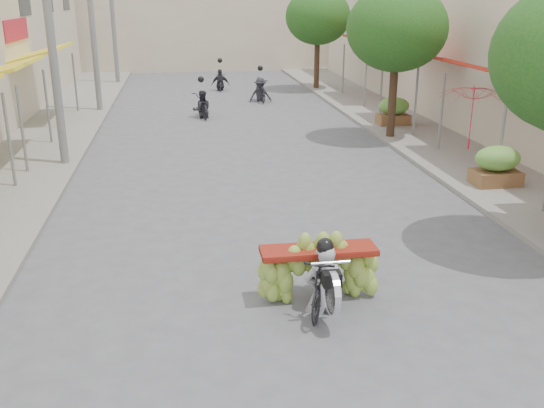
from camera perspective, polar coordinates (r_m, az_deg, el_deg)
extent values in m
plane|color=#59595E|center=(8.12, 7.12, -17.79)|extent=(120.00, 120.00, 0.00)
cube|color=gray|center=(22.34, -21.67, 5.33)|extent=(4.00, 60.00, 0.12)
cube|color=gray|center=(23.51, 13.94, 6.75)|extent=(4.00, 60.00, 0.12)
cylinder|color=slate|center=(16.99, -23.48, 5.33)|extent=(0.08, 0.08, 2.55)
cube|color=yellow|center=(20.03, -24.16, 11.42)|extent=(1.77, 4.00, 0.53)
cylinder|color=slate|center=(18.32, -22.45, 6.37)|extent=(0.08, 0.08, 2.55)
cylinder|color=slate|center=(21.77, -20.36, 8.43)|extent=(0.08, 0.08, 2.55)
cube|color=yellow|center=(25.84, -20.80, 13.21)|extent=(1.77, 4.00, 0.53)
cylinder|color=slate|center=(24.10, -19.30, 9.48)|extent=(0.08, 0.08, 2.55)
cylinder|color=slate|center=(27.61, -18.03, 10.71)|extent=(0.08, 0.08, 2.55)
cube|color=red|center=(25.98, -22.99, 14.86)|extent=(0.10, 3.50, 0.80)
cube|color=#1E2328|center=(27.90, -22.33, 17.21)|extent=(0.08, 2.00, 1.10)
cube|color=#1E2328|center=(32.80, -20.35, 17.51)|extent=(0.08, 2.00, 1.10)
cube|color=#1E2328|center=(37.72, -18.88, 17.72)|extent=(0.08, 2.00, 1.10)
cube|color=#A72316|center=(18.69, 20.77, 11.41)|extent=(1.77, 4.20, 0.53)
cylinder|color=slate|center=(16.89, 20.80, 5.60)|extent=(0.08, 0.08, 2.55)
cylinder|color=slate|center=(20.22, 15.65, 8.18)|extent=(0.08, 0.08, 2.55)
cube|color=#A72316|center=(24.08, 13.82, 13.53)|extent=(1.77, 4.20, 0.53)
cylinder|color=slate|center=(22.21, 13.37, 9.29)|extent=(0.08, 0.08, 2.55)
cylinder|color=slate|center=(25.73, 10.25, 10.78)|extent=(0.08, 0.08, 2.55)
cube|color=#A72316|center=(29.71, 9.40, 14.76)|extent=(1.77, 4.20, 0.53)
cylinder|color=slate|center=(27.81, 8.80, 11.45)|extent=(0.08, 0.08, 2.55)
cylinder|color=slate|center=(31.43, 6.73, 12.40)|extent=(0.08, 0.08, 2.55)
cube|color=beige|center=(44.29, -6.45, 17.20)|extent=(20.00, 6.00, 7.00)
cylinder|color=slate|center=(18.57, -20.19, 15.33)|extent=(0.24, 0.24, 8.00)
cylinder|color=slate|center=(27.46, -16.63, 16.53)|extent=(0.24, 0.24, 8.00)
cylinder|color=slate|center=(36.40, -14.80, 17.13)|extent=(0.24, 0.24, 8.00)
cylinder|color=#3A2719|center=(21.75, 11.29, 10.11)|extent=(0.28, 0.28, 3.20)
ellipsoid|color=#235519|center=(21.53, 11.68, 15.89)|extent=(3.40, 3.40, 2.90)
cylinder|color=#3A2719|center=(33.20, 4.25, 13.39)|extent=(0.28, 0.28, 3.20)
ellipsoid|color=#235519|center=(33.06, 4.34, 17.19)|extent=(3.40, 3.40, 2.90)
cube|color=brown|center=(16.98, 20.31, 2.55)|extent=(1.20, 0.80, 0.50)
ellipsoid|color=#63A43D|center=(16.83, 20.53, 4.44)|extent=(1.20, 0.88, 0.66)
cube|color=brown|center=(24.08, 11.33, 7.97)|extent=(1.20, 0.80, 0.50)
ellipsoid|color=#63A43D|center=(23.98, 11.42, 9.33)|extent=(1.20, 0.88, 0.66)
imported|color=black|center=(9.85, 4.80, -7.17)|extent=(1.14, 1.78, 1.02)
cylinder|color=silver|center=(9.24, 5.75, -8.30)|extent=(0.10, 0.66, 0.66)
cube|color=black|center=(9.24, 5.63, -7.03)|extent=(0.28, 0.22, 0.22)
cylinder|color=silver|center=(9.23, 5.53, -5.53)|extent=(0.60, 0.05, 0.05)
cube|color=maroon|center=(10.00, 4.40, -4.39)|extent=(1.92, 0.55, 0.10)
imported|color=#BBBCC4|center=(9.53, 4.98, -3.78)|extent=(0.62, 0.46, 1.72)
sphere|color=black|center=(9.22, 5.17, 0.92)|extent=(0.28, 0.28, 0.28)
imported|color=red|center=(17.93, 18.69, 10.63)|extent=(2.62, 2.62, 1.85)
imported|color=silver|center=(24.17, 11.22, 9.67)|extent=(1.01, 0.72, 1.87)
imported|color=black|center=(25.70, -6.62, 9.15)|extent=(0.89, 1.79, 0.96)
imported|color=#27262E|center=(25.60, -6.67, 10.57)|extent=(0.86, 0.60, 1.65)
sphere|color=black|center=(25.54, -6.71, 11.58)|extent=(0.26, 0.26, 0.26)
imported|color=black|center=(29.49, -1.10, 10.69)|extent=(0.72, 1.95, 1.12)
imported|color=#27262E|center=(29.42, -1.11, 11.78)|extent=(1.10, 0.65, 1.65)
sphere|color=black|center=(29.36, -1.11, 12.66)|extent=(0.26, 0.26, 0.26)
imported|color=black|center=(33.18, -4.87, 11.29)|extent=(0.65, 1.47, 0.81)
imported|color=#27262E|center=(33.09, -4.91, 12.53)|extent=(1.01, 0.62, 1.65)
sphere|color=black|center=(33.04, -4.93, 13.31)|extent=(0.26, 0.26, 0.26)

